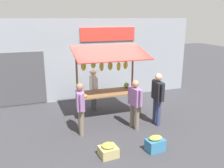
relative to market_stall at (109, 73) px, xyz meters
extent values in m
plane|color=#38383D|center=(0.02, 0.05, -1.56)|extent=(40.00, 40.00, 0.00)
cube|color=#8C939E|center=(0.02, -2.15, 0.14)|extent=(9.00, 0.25, 3.40)
cube|color=red|center=(-0.62, -2.00, 1.19)|extent=(2.40, 0.06, 0.56)
cube|color=#47474C|center=(3.01, -2.01, -0.46)|extent=(1.90, 0.04, 2.10)
cube|color=brown|center=(0.02, 0.05, -0.70)|extent=(2.20, 0.90, 0.05)
cylinder|color=brown|center=(1.06, 0.44, -1.14)|extent=(0.06, 0.06, 0.83)
cylinder|color=brown|center=(-1.02, 0.44, -1.14)|extent=(0.06, 0.06, 0.83)
cylinder|color=brown|center=(1.06, -0.34, -1.14)|extent=(0.06, 0.06, 0.83)
cylinder|color=brown|center=(-1.02, -0.34, -1.14)|extent=(0.06, 0.06, 0.83)
cylinder|color=brown|center=(1.08, -0.35, -0.38)|extent=(0.07, 0.07, 2.35)
cylinder|color=brown|center=(-1.04, -0.35, -0.38)|extent=(0.07, 0.07, 2.35)
cylinder|color=brown|center=(0.02, -0.35, 0.59)|extent=(2.12, 0.06, 0.06)
cube|color=#B72D28|center=(0.02, 0.20, 0.74)|extent=(2.50, 1.46, 0.39)
cylinder|color=brown|center=(-0.76, -0.36, 0.45)|extent=(0.01, 0.01, 0.28)
ellipsoid|color=yellow|center=(-0.76, -0.36, 0.17)|extent=(0.25, 0.27, 0.30)
cylinder|color=brown|center=(-0.48, -0.33, 0.45)|extent=(0.01, 0.01, 0.28)
ellipsoid|color=yellow|center=(-0.48, -0.33, 0.15)|extent=(0.22, 0.22, 0.33)
cylinder|color=brown|center=(-0.14, -0.29, 0.47)|extent=(0.01, 0.01, 0.25)
ellipsoid|color=gold|center=(-0.14, -0.29, 0.19)|extent=(0.23, 0.23, 0.31)
cylinder|color=brown|center=(0.18, -0.33, 0.47)|extent=(0.01, 0.01, 0.25)
ellipsoid|color=gold|center=(0.18, -0.33, 0.18)|extent=(0.21, 0.21, 0.33)
cylinder|color=brown|center=(0.48, -0.32, 0.50)|extent=(0.01, 0.01, 0.19)
ellipsoid|color=#B2CC4C|center=(0.48, -0.32, 0.27)|extent=(0.26, 0.25, 0.27)
cylinder|color=brown|center=(0.83, -0.35, 0.49)|extent=(0.01, 0.01, 0.20)
ellipsoid|color=gold|center=(0.83, -0.35, 0.23)|extent=(0.21, 0.17, 0.33)
ellipsoid|color=gold|center=(0.97, 0.36, -0.63)|extent=(0.21, 0.19, 0.10)
sphere|color=#729E4C|center=(-0.77, -0.25, -0.58)|extent=(0.20, 0.20, 0.20)
cylinder|color=#4C4C51|center=(0.39, -0.82, -1.18)|extent=(0.14, 0.14, 0.76)
cylinder|color=#4C4C51|center=(0.40, -0.57, -1.18)|extent=(0.14, 0.14, 0.76)
cube|color=silver|center=(0.40, -0.70, -0.52)|extent=(0.23, 0.47, 0.54)
cylinder|color=silver|center=(0.39, -0.99, -0.50)|extent=(0.09, 0.09, 0.50)
cylinder|color=silver|center=(0.40, -0.40, -0.50)|extent=(0.09, 0.09, 0.50)
sphere|color=tan|center=(0.40, -0.70, -0.12)|extent=(0.21, 0.21, 0.21)
cylinder|color=beige|center=(0.40, -0.70, -0.05)|extent=(0.40, 0.40, 0.02)
cylinder|color=#726656|center=(-0.43, 1.47, -1.16)|extent=(0.14, 0.14, 0.79)
cylinder|color=#726656|center=(-0.38, 1.21, -1.16)|extent=(0.14, 0.14, 0.79)
cube|color=#93669E|center=(-0.40, 1.34, -0.49)|extent=(0.30, 0.51, 0.56)
cylinder|color=#93669E|center=(-0.46, 1.63, -0.47)|extent=(0.09, 0.09, 0.51)
cylinder|color=#93669E|center=(-0.35, 1.05, -0.47)|extent=(0.09, 0.09, 0.51)
sphere|color=#A87A5B|center=(-0.40, 1.34, -0.08)|extent=(0.22, 0.22, 0.22)
cylinder|color=navy|center=(-1.22, 1.42, -1.13)|extent=(0.14, 0.14, 0.85)
cylinder|color=navy|center=(-1.24, 1.13, -1.13)|extent=(0.14, 0.14, 0.85)
cube|color=black|center=(-1.23, 1.27, -0.40)|extent=(0.26, 0.53, 0.60)
cylinder|color=black|center=(-1.21, 1.59, -0.38)|extent=(0.09, 0.09, 0.56)
cylinder|color=black|center=(-1.25, 0.96, -0.38)|extent=(0.09, 0.09, 0.56)
sphere|color=tan|center=(-1.23, 1.27, 0.05)|extent=(0.23, 0.23, 0.23)
cylinder|color=#726656|center=(1.30, 1.28, -1.16)|extent=(0.14, 0.14, 0.79)
cylinder|color=#726656|center=(1.27, 1.01, -1.16)|extent=(0.14, 0.14, 0.79)
cube|color=#93669E|center=(1.28, 1.14, -0.49)|extent=(0.27, 0.50, 0.56)
cylinder|color=#93669E|center=(1.32, 1.44, -0.46)|extent=(0.09, 0.09, 0.52)
cylinder|color=#93669E|center=(1.25, 0.85, -0.46)|extent=(0.09, 0.09, 0.52)
sphere|color=#8C664C|center=(1.28, 1.14, -0.07)|extent=(0.22, 0.22, 0.22)
cube|color=tan|center=(0.89, 2.61, -1.43)|extent=(0.49, 0.44, 0.26)
ellipsoid|color=gold|center=(0.89, 2.61, -1.25)|extent=(0.34, 0.31, 0.12)
cube|color=teal|center=(-0.36, 2.76, -1.39)|extent=(0.52, 0.38, 0.32)
ellipsoid|color=gold|center=(-0.36, 2.76, -1.18)|extent=(0.37, 0.24, 0.12)
camera|label=1|loc=(2.59, 7.77, 1.88)|focal=38.50mm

